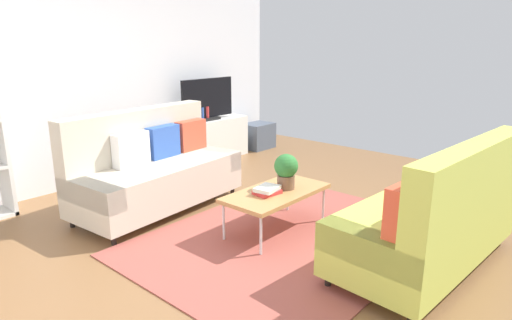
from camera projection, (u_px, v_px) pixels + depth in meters
ground_plane at (259, 235)px, 4.30m from camera, size 7.68×7.68×0.00m
wall_far at (95, 71)px, 5.70m from camera, size 6.40×0.12×2.90m
area_rug at (289, 237)px, 4.24m from camera, size 2.90×2.20×0.01m
couch_beige at (154, 169)px, 4.90m from camera, size 1.96×0.99×1.10m
couch_green at (434, 217)px, 3.59m from camera, size 1.95×0.97×1.10m
coffee_table at (276, 194)px, 4.30m from camera, size 1.10×0.56×0.42m
tv_console at (208, 140)px, 6.96m from camera, size 1.40×0.44×0.64m
tv at (208, 100)px, 6.78m from camera, size 1.00×0.20×0.64m
storage_trunk at (258, 136)px, 7.72m from camera, size 0.52×0.40×0.44m
potted_plant at (286, 170)px, 4.31m from camera, size 0.24×0.24×0.35m
table_book_0 at (267, 192)px, 4.21m from camera, size 0.26×0.21×0.04m
table_book_1 at (267, 188)px, 4.20m from camera, size 0.27×0.22×0.04m
vase_0 at (176, 119)px, 6.46m from camera, size 0.09×0.09×0.17m
vase_1 at (183, 117)px, 6.57m from camera, size 0.13×0.13×0.17m
bottle_0 at (197, 115)px, 6.64m from camera, size 0.06×0.06×0.23m
bottle_1 at (202, 114)px, 6.72m from camera, size 0.05×0.05×0.21m
bottle_2 at (207, 113)px, 6.80m from camera, size 0.06×0.06×0.22m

